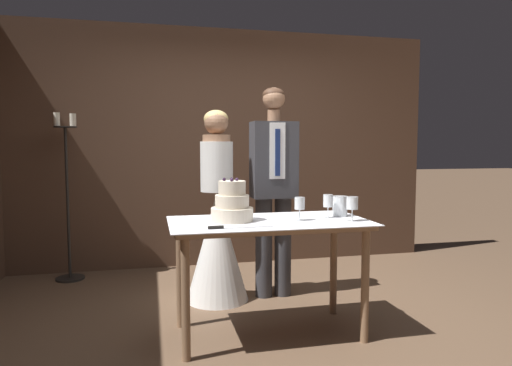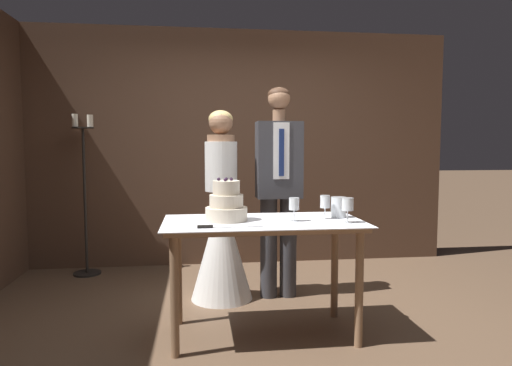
{
  "view_description": "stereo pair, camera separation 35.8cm",
  "coord_description": "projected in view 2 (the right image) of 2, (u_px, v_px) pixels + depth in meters",
  "views": [
    {
      "loc": [
        -0.81,
        -3.16,
        1.35
      ],
      "look_at": [
        -0.01,
        0.32,
        1.06
      ],
      "focal_mm": 32.0,
      "sensor_mm": 36.0,
      "label": 1
    },
    {
      "loc": [
        -0.46,
        -3.22,
        1.35
      ],
      "look_at": [
        -0.01,
        0.32,
        1.06
      ],
      "focal_mm": 32.0,
      "sensor_mm": 36.0,
      "label": 2
    }
  ],
  "objects": [
    {
      "name": "candle_stand",
      "position": [
        85.0,
        201.0,
        4.73
      ],
      "size": [
        0.28,
        0.28,
        1.67
      ],
      "color": "black",
      "rests_on": "ground_plane"
    },
    {
      "name": "hurricane_candle",
      "position": [
        338.0,
        208.0,
        3.34
      ],
      "size": [
        0.11,
        0.11,
        0.15
      ],
      "color": "silver",
      "rests_on": "cake_table"
    },
    {
      "name": "wine_glass_middle",
      "position": [
        348.0,
        205.0,
        3.11
      ],
      "size": [
        0.08,
        0.08,
        0.17
      ],
      "color": "silver",
      "rests_on": "cake_table"
    },
    {
      "name": "wine_glass_far",
      "position": [
        294.0,
        205.0,
        3.17
      ],
      "size": [
        0.07,
        0.07,
        0.17
      ],
      "color": "silver",
      "rests_on": "cake_table"
    },
    {
      "name": "cake_knife",
      "position": [
        218.0,
        227.0,
        2.92
      ],
      "size": [
        0.43,
        0.03,
        0.02
      ],
      "rotation": [
        0.0,
        0.0,
        0.02
      ],
      "color": "silver",
      "rests_on": "cake_table"
    },
    {
      "name": "bride",
      "position": [
        221.0,
        231.0,
        3.99
      ],
      "size": [
        0.54,
        0.54,
        1.65
      ],
      "color": "white",
      "rests_on": "ground_plane"
    },
    {
      "name": "groom",
      "position": [
        279.0,
        183.0,
        4.02
      ],
      "size": [
        0.39,
        0.25,
        1.86
      ],
      "color": "#38383D",
      "rests_on": "ground_plane"
    },
    {
      "name": "wine_glass_near",
      "position": [
        325.0,
        202.0,
        3.27
      ],
      "size": [
        0.07,
        0.07,
        0.17
      ],
      "color": "silver",
      "rests_on": "cake_table"
    },
    {
      "name": "cake_table",
      "position": [
        263.0,
        236.0,
        3.21
      ],
      "size": [
        1.4,
        0.73,
        0.82
      ],
      "color": "#8E6B4C",
      "rests_on": "ground_plane"
    },
    {
      "name": "tiered_cake",
      "position": [
        226.0,
        204.0,
        3.2
      ],
      "size": [
        0.3,
        0.3,
        0.3
      ],
      "color": "beige",
      "rests_on": "cake_table"
    },
    {
      "name": "ground_plane",
      "position": [
        263.0,
        330.0,
        3.35
      ],
      "size": [
        40.0,
        40.0,
        0.0
      ],
      "primitive_type": "plane",
      "color": "brown"
    },
    {
      "name": "wall_back",
      "position": [
        238.0,
        148.0,
        5.21
      ],
      "size": [
        4.85,
        0.12,
        2.64
      ],
      "primitive_type": "cube",
      "color": "#513828",
      "rests_on": "ground_plane"
    }
  ]
}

